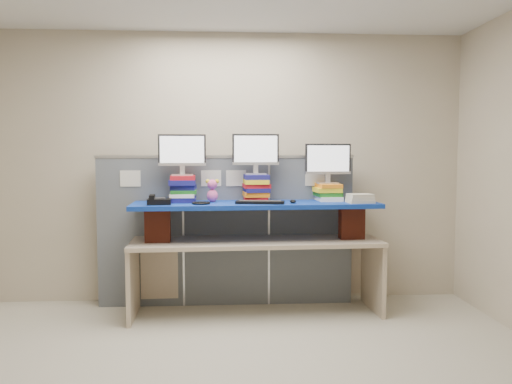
{
  "coord_description": "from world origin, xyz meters",
  "views": [
    {
      "loc": [
        -0.01,
        -3.26,
        1.53
      ],
      "look_at": [
        0.28,
        1.48,
        1.18
      ],
      "focal_mm": 35.0,
      "sensor_mm": 36.0,
      "label": 1
    }
  ],
  "objects": [
    {
      "name": "monitor_center",
      "position": [
        0.29,
        1.6,
        1.57
      ],
      "size": [
        0.46,
        0.13,
        0.4
      ],
      "rotation": [
        0.0,
        0.0,
        0.04
      ],
      "color": "#B5B4BA",
      "rests_on": "book_stack_center"
    },
    {
      "name": "desk",
      "position": [
        0.28,
        1.48,
        0.58
      ],
      "size": [
        2.4,
        0.78,
        0.72
      ],
      "rotation": [
        0.0,
        0.0,
        0.04
      ],
      "color": "#BBA78F",
      "rests_on": "ground"
    },
    {
      "name": "cubicle_partition",
      "position": [
        -0.0,
        1.78,
        0.77
      ],
      "size": [
        2.6,
        0.06,
        1.53
      ],
      "color": "#50565E",
      "rests_on": "ground"
    },
    {
      "name": "keyboard",
      "position": [
        0.31,
        1.35,
        1.09
      ],
      "size": [
        0.47,
        0.22,
        0.03
      ],
      "rotation": [
        0.0,
        0.0,
        -0.17
      ],
      "color": "black",
      "rests_on": "blue_board"
    },
    {
      "name": "book_stack_right",
      "position": [
        1.01,
        1.62,
        1.16
      ],
      "size": [
        0.26,
        0.33,
        0.17
      ],
      "color": "white",
      "rests_on": "blue_board"
    },
    {
      "name": "plush_toy",
      "position": [
        -0.13,
        1.54,
        1.19
      ],
      "size": [
        0.13,
        0.1,
        0.22
      ],
      "rotation": [
        0.0,
        0.0,
        -0.34
      ],
      "color": "#DC5499",
      "rests_on": "blue_board"
    },
    {
      "name": "blue_board",
      "position": [
        0.28,
        1.48,
        1.06
      ],
      "size": [
        2.36,
        0.68,
        0.04
      ],
      "primitive_type": "cube",
      "rotation": [
        0.0,
        0.0,
        0.04
      ],
      "color": "navy",
      "rests_on": "brick_pier_left"
    },
    {
      "name": "mouse",
      "position": [
        0.63,
        1.39,
        1.1
      ],
      "size": [
        0.06,
        0.11,
        0.03
      ],
      "primitive_type": "ellipsoid",
      "rotation": [
        0.0,
        0.0,
        -0.03
      ],
      "color": "black",
      "rests_on": "blue_board"
    },
    {
      "name": "book_stack_left",
      "position": [
        -0.42,
        1.57,
        1.21
      ],
      "size": [
        0.27,
        0.3,
        0.26
      ],
      "color": "navy",
      "rests_on": "blue_board"
    },
    {
      "name": "headset",
      "position": [
        -0.23,
        1.35,
        1.09
      ],
      "size": [
        0.18,
        0.18,
        0.02
      ],
      "primitive_type": "torus",
      "rotation": [
        0.0,
        0.0,
        0.03
      ],
      "color": "black",
      "rests_on": "blue_board"
    },
    {
      "name": "binder_stack",
      "position": [
        1.27,
        1.38,
        1.12
      ],
      "size": [
        0.25,
        0.21,
        0.08
      ],
      "rotation": [
        0.0,
        0.0,
        0.11
      ],
      "color": "beige",
      "rests_on": "blue_board"
    },
    {
      "name": "room",
      "position": [
        0.0,
        0.0,
        1.4
      ],
      "size": [
        5.0,
        4.0,
        2.8
      ],
      "color": "#BDB19C",
      "rests_on": "ground"
    },
    {
      "name": "desk_phone",
      "position": [
        -0.62,
        1.34,
        1.11
      ],
      "size": [
        0.23,
        0.21,
        0.09
      ],
      "rotation": [
        0.0,
        0.0,
        0.08
      ],
      "color": "black",
      "rests_on": "blue_board"
    },
    {
      "name": "monitor_right",
      "position": [
        1.01,
        1.62,
        1.47
      ],
      "size": [
        0.46,
        0.13,
        0.4
      ],
      "rotation": [
        0.0,
        0.0,
        0.04
      ],
      "color": "#B5B4BA",
      "rests_on": "book_stack_right"
    },
    {
      "name": "book_stack_center",
      "position": [
        0.29,
        1.6,
        1.21
      ],
      "size": [
        0.27,
        0.31,
        0.26
      ],
      "color": "red",
      "rests_on": "blue_board"
    },
    {
      "name": "monitor_left",
      "position": [
        -0.42,
        1.57,
        1.56
      ],
      "size": [
        0.46,
        0.13,
        0.4
      ],
      "rotation": [
        0.0,
        0.0,
        0.04
      ],
      "color": "#B5B4BA",
      "rests_on": "book_stack_left"
    },
    {
      "name": "brick_pier_right",
      "position": [
        1.21,
        1.46,
        0.88
      ],
      "size": [
        0.24,
        0.14,
        0.32
      ],
      "primitive_type": "cube",
      "rotation": [
        0.0,
        0.0,
        0.04
      ],
      "color": "maroon",
      "rests_on": "desk"
    },
    {
      "name": "brick_pier_left",
      "position": [
        -0.64,
        1.39,
        0.88
      ],
      "size": [
        0.24,
        0.14,
        0.32
      ],
      "primitive_type": "cube",
      "rotation": [
        0.0,
        0.0,
        0.04
      ],
      "color": "maroon",
      "rests_on": "desk"
    }
  ]
}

